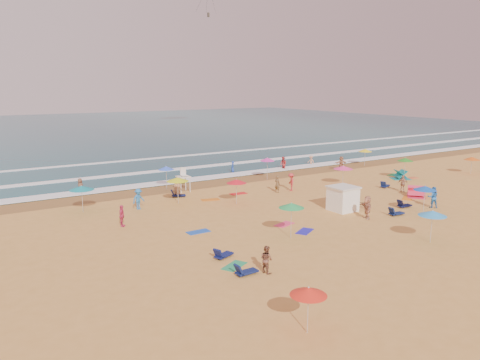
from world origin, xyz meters
TOP-DOWN VIEW (x-y plane):
  - ground at (0.00, 0.00)m, footprint 220.00×220.00m
  - ocean at (0.00, 84.00)m, footprint 220.00×140.00m
  - wet_sand at (0.00, 12.50)m, footprint 220.00×220.00m
  - surf_foam at (0.00, 21.32)m, footprint 200.00×18.70m
  - cabana at (3.21, -3.58)m, footprint 2.00×2.00m
  - cabana_roof at (3.21, -3.58)m, footprint 2.20×2.20m
  - bicycle at (5.11, -3.88)m, footprint 1.28×1.62m
  - lifeguard_stand at (-5.19, 10.27)m, footprint 1.20×1.20m
  - beach_umbrellas at (0.96, 1.09)m, footprint 55.40×31.40m
  - loungers at (4.72, -2.90)m, footprint 44.23×19.99m
  - towels at (-1.11, -1.97)m, footprint 51.08×21.23m
  - popup_tents at (15.80, -0.36)m, footprint 8.46×9.10m
  - beachgoers at (0.67, 3.89)m, footprint 43.59×28.28m

SIDE VIEW (x-z plane):
  - ground at x=0.00m, z-range 0.00..0.00m
  - ocean at x=0.00m, z-range -0.09..0.09m
  - wet_sand at x=0.00m, z-range 0.01..0.01m
  - towels at x=-1.11m, z-range 0.00..0.03m
  - surf_foam at x=0.00m, z-range 0.08..0.12m
  - loungers at x=4.72m, z-range 0.00..0.34m
  - bicycle at x=5.11m, z-range 0.00..0.82m
  - popup_tents at x=15.80m, z-range 0.00..1.20m
  - beachgoers at x=0.67m, z-range -0.22..1.90m
  - cabana at x=3.21m, z-range 0.00..2.00m
  - lifeguard_stand at x=-5.19m, z-range 0.00..2.10m
  - cabana_roof at x=3.21m, z-range 2.00..2.12m
  - beach_umbrellas at x=0.96m, z-range 1.73..2.52m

